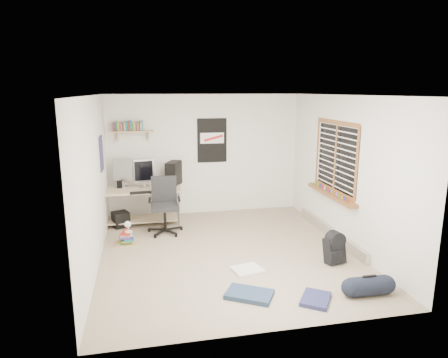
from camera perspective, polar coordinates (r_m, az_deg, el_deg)
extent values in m
cube|color=gray|center=(6.61, 0.48, -10.41)|extent=(4.00, 4.50, 0.01)
cube|color=white|center=(6.08, 0.53, 11.92)|extent=(4.00, 4.50, 0.01)
cube|color=silver|center=(8.41, -2.74, 3.49)|extent=(4.00, 0.01, 2.50)
cube|color=silver|center=(6.13, -18.13, -0.53)|extent=(0.01, 4.50, 2.50)
cube|color=silver|center=(6.92, 16.95, 0.99)|extent=(0.01, 4.50, 2.50)
cube|color=beige|center=(7.98, -11.64, -3.78)|extent=(1.54, 0.72, 0.69)
cube|color=#9FA0A4|center=(8.09, -14.18, 0.33)|extent=(0.42, 0.25, 0.45)
cube|color=#939397|center=(7.94, -11.32, 0.20)|extent=(0.41, 0.18, 0.43)
cube|color=black|center=(8.12, -7.20, 0.79)|extent=(0.38, 0.51, 0.48)
cube|color=black|center=(7.63, -11.71, -1.92)|extent=(0.44, 0.17, 0.02)
cube|color=black|center=(8.03, -14.69, -0.82)|extent=(0.10, 0.10, 0.16)
cube|color=black|center=(7.63, -7.28, -1.12)|extent=(0.11, 0.11, 0.19)
cube|color=black|center=(7.38, -8.48, -3.99)|extent=(0.71, 0.71, 1.03)
cube|color=tan|center=(8.13, -12.87, 6.65)|extent=(0.80, 0.22, 0.24)
cube|color=black|center=(8.36, -1.72, 5.53)|extent=(0.62, 0.03, 0.92)
cube|color=navy|center=(7.26, -17.11, 3.51)|extent=(0.02, 0.42, 0.60)
cube|color=brown|center=(7.12, 15.53, 3.03)|extent=(0.10, 1.50, 1.26)
cube|color=#B7B2A8|center=(7.46, 14.95, -7.32)|extent=(0.08, 2.50, 0.18)
cube|color=black|center=(6.36, 15.49, -9.81)|extent=(0.34, 0.29, 0.39)
cylinder|color=black|center=(5.59, 19.96, -14.04)|extent=(0.25, 0.25, 0.49)
cube|color=silver|center=(5.97, 3.34, -12.80)|extent=(0.48, 0.43, 0.04)
cube|color=#22344D|center=(5.30, 3.64, -16.14)|extent=(0.69, 0.61, 0.06)
cube|color=#22264D|center=(5.32, 12.95, -16.39)|extent=(0.52, 0.55, 0.05)
cube|color=brown|center=(7.08, -13.63, -7.83)|extent=(0.59, 0.54, 0.32)
cube|color=silver|center=(6.98, -13.56, -6.11)|extent=(0.17, 0.23, 0.21)
cube|color=black|center=(7.96, -14.52, -5.66)|extent=(0.36, 0.36, 0.31)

